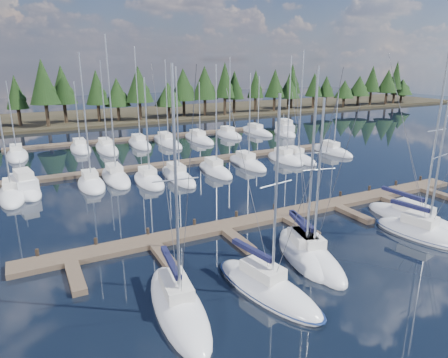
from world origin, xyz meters
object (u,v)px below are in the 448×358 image
motor_yacht_right (285,131)px  motor_yacht_left (25,188)px  front_sailboat_3 (310,254)px  front_sailboat_4 (422,233)px  front_sailboat_1 (267,288)px  main_dock (285,217)px  front_sailboat_0 (178,305)px  front_sailboat_5 (417,221)px  front_sailboat_2 (304,253)px

motor_yacht_right → motor_yacht_left: bearing=-160.3°
front_sailboat_3 → motor_yacht_left: front_sailboat_3 is taller
front_sailboat_3 → motor_yacht_left: 31.25m
front_sailboat_4 → motor_yacht_right: (17.36, 43.25, 0.23)m
front_sailboat_3 → front_sailboat_1: bearing=-155.9°
main_dock → motor_yacht_left: (-20.32, 19.02, 0.25)m
front_sailboat_0 → front_sailboat_5: (22.85, 2.24, -0.00)m
main_dock → front_sailboat_3: (-2.59, -6.72, 0.08)m
front_sailboat_2 → front_sailboat_3: (0.30, -0.31, -0.02)m
main_dock → front_sailboat_3: front_sailboat_3 is taller
front_sailboat_2 → front_sailboat_5: front_sailboat_5 is taller
front_sailboat_1 → motor_yacht_right: (32.89, 44.30, 0.23)m
front_sailboat_1 → main_dock: bearing=49.3°
main_dock → motor_yacht_right: size_ratio=4.52×
main_dock → front_sailboat_4: size_ratio=3.63×
front_sailboat_0 → front_sailboat_4: 21.03m
front_sailboat_1 → front_sailboat_2: front_sailboat_2 is taller
front_sailboat_3 → motor_yacht_right: bearing=56.6°
front_sailboat_0 → front_sailboat_2: (10.36, 1.89, 0.00)m
main_dock → front_sailboat_1: (-7.76, -9.03, 0.07)m
front_sailboat_2 → front_sailboat_4: size_ratio=1.16×
motor_yacht_left → front_sailboat_5: bearing=-40.0°
front_sailboat_5 → motor_yacht_right: front_sailboat_5 is taller
front_sailboat_4 → front_sailboat_1: bearing=-176.1°
front_sailboat_1 → front_sailboat_2: (4.87, 2.62, 0.02)m
front_sailboat_0 → motor_yacht_right: (38.38, 43.57, 0.21)m
front_sailboat_2 → motor_yacht_left: size_ratio=1.65×
front_sailboat_1 → motor_yacht_left: front_sailboat_1 is taller
main_dock → motor_yacht_left: size_ratio=5.16×
front_sailboat_2 → front_sailboat_3: front_sailboat_2 is taller
front_sailboat_2 → front_sailboat_5: (12.50, 0.35, -0.01)m
front_sailboat_0 → front_sailboat_4: front_sailboat_0 is taller
front_sailboat_5 → motor_yacht_left: size_ratio=1.76×
front_sailboat_1 → front_sailboat_5: size_ratio=0.85×
front_sailboat_1 → front_sailboat_5: (17.37, 2.97, 0.01)m
main_dock → front_sailboat_0: front_sailboat_0 is taller
front_sailboat_4 → front_sailboat_5: 2.66m
motor_yacht_left → front_sailboat_2: bearing=-55.6°
front_sailboat_0 → front_sailboat_3: 10.77m
motor_yacht_right → front_sailboat_1: bearing=-126.6°
front_sailboat_0 → motor_yacht_right: bearing=48.6°
front_sailboat_0 → motor_yacht_right: 58.06m
front_sailboat_5 → front_sailboat_4: bearing=-133.5°
front_sailboat_2 → front_sailboat_5: 12.50m
front_sailboat_2 → front_sailboat_1: bearing=-151.7°
front_sailboat_4 → front_sailboat_0: bearing=-179.1°
main_dock → front_sailboat_2: bearing=-114.3°
motor_yacht_right → front_sailboat_3: bearing=-123.4°
front_sailboat_3 → front_sailboat_5: (12.20, 0.66, 0.01)m
front_sailboat_2 → motor_yacht_right: bearing=56.1°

